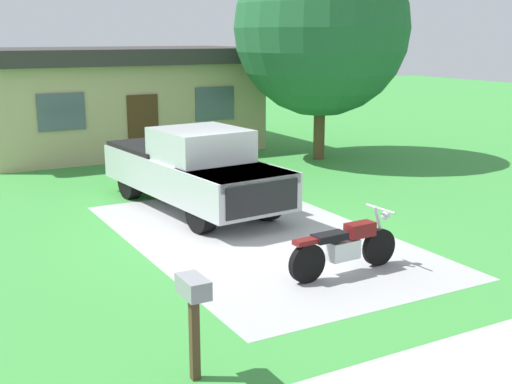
{
  "coord_description": "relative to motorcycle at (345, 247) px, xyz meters",
  "views": [
    {
      "loc": [
        -6.09,
        -10.89,
        3.92
      ],
      "look_at": [
        0.03,
        0.15,
        0.9
      ],
      "focal_mm": 46.08,
      "sensor_mm": 36.0,
      "label": 1
    }
  ],
  "objects": [
    {
      "name": "sidewalk_strip",
      "position": [
        -0.3,
        -3.55,
        -0.47
      ],
      "size": [
        36.0,
        1.8,
        0.01
      ],
      "primitive_type": "cube",
      "color": "#B0B0AB",
      "rests_on": "ground"
    },
    {
      "name": "shade_tree",
      "position": [
        5.58,
        8.96,
        3.66
      ],
      "size": [
        5.47,
        5.47,
        6.87
      ],
      "color": "brown",
      "rests_on": "ground"
    },
    {
      "name": "mailbox",
      "position": [
        -3.63,
        -2.0,
        0.51
      ],
      "size": [
        0.26,
        0.48,
        1.26
      ],
      "color": "#4C3823",
      "rests_on": "ground"
    },
    {
      "name": "pickup_truck",
      "position": [
        -0.5,
        5.25,
        0.48
      ],
      "size": [
        2.53,
        5.78,
        1.9
      ],
      "color": "black",
      "rests_on": "ground"
    },
    {
      "name": "ground_plane",
      "position": [
        -0.3,
        2.45,
        -0.47
      ],
      "size": [
        80.0,
        80.0,
        0.0
      ],
      "primitive_type": "plane",
      "color": "green"
    },
    {
      "name": "motorcycle",
      "position": [
        0.0,
        0.0,
        0.0
      ],
      "size": [
        2.21,
        0.7,
        1.09
      ],
      "color": "black",
      "rests_on": "ground"
    },
    {
      "name": "neighbor_house",
      "position": [
        0.52,
        13.94,
        1.32
      ],
      "size": [
        9.6,
        5.6,
        3.5
      ],
      "color": "tan",
      "rests_on": "ground"
    },
    {
      "name": "driveway_pad",
      "position": [
        -0.3,
        2.45,
        -0.47
      ],
      "size": [
        4.73,
        7.91,
        0.01
      ],
      "primitive_type": "cube",
      "color": "#A7A7A7",
      "rests_on": "ground"
    }
  ]
}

